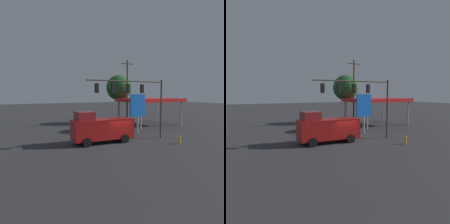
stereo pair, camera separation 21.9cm
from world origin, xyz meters
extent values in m
plane|color=#2D2D30|center=(0.00, 0.00, 0.00)|extent=(200.00, 200.00, 0.00)
cylinder|color=#473828|center=(-5.90, -0.15, 3.58)|extent=(0.20, 0.20, 7.17)
cylinder|color=#473828|center=(-0.95, -0.15, 6.87)|extent=(9.89, 0.14, 0.14)
cube|color=black|center=(-2.95, -0.15, 6.05)|extent=(0.36, 0.28, 1.00)
sphere|color=#FF4141|center=(-2.95, -0.33, 6.35)|extent=(0.22, 0.22, 0.22)
sphere|color=#392305|center=(-2.95, -0.33, 6.05)|extent=(0.22, 0.22, 0.22)
sphere|color=black|center=(-2.95, -0.33, 5.75)|extent=(0.22, 0.22, 0.22)
cube|color=black|center=(-1.03, -0.15, 6.05)|extent=(0.36, 0.28, 1.00)
sphere|color=#FF4141|center=(-1.03, -0.33, 6.35)|extent=(0.22, 0.22, 0.22)
sphere|color=#392305|center=(-1.03, -0.33, 6.05)|extent=(0.22, 0.22, 0.22)
sphere|color=black|center=(-1.03, -0.33, 5.75)|extent=(0.22, 0.22, 0.22)
cube|color=black|center=(0.90, -0.15, 6.05)|extent=(0.36, 0.28, 1.00)
sphere|color=#FF4141|center=(0.90, -0.33, 6.35)|extent=(0.22, 0.22, 0.22)
sphere|color=#392305|center=(0.90, -0.33, 6.05)|extent=(0.22, 0.22, 0.22)
sphere|color=black|center=(0.90, -0.33, 5.75)|extent=(0.22, 0.22, 0.22)
cube|color=black|center=(2.83, -0.15, 6.05)|extent=(0.36, 0.28, 1.00)
sphere|color=#FF4141|center=(2.83, -0.33, 6.35)|extent=(0.22, 0.22, 0.22)
sphere|color=#392305|center=(2.83, -0.33, 6.05)|extent=(0.22, 0.22, 0.22)
sphere|color=black|center=(2.83, -0.33, 5.75)|extent=(0.22, 0.22, 0.22)
cylinder|color=#473828|center=(-8.51, -11.80, 5.60)|extent=(0.26, 0.26, 11.20)
cube|color=#473828|center=(-8.51, -11.80, 10.60)|extent=(2.40, 0.14, 0.14)
cube|color=red|center=(-11.85, -9.68, 4.36)|extent=(9.79, 7.63, 0.60)
cube|color=red|center=(-11.85, -13.52, 4.36)|extent=(9.79, 0.06, 0.36)
cylinder|color=#B7B7BC|center=(-16.14, -12.90, 2.03)|extent=(0.24, 0.24, 4.06)
cylinder|color=#B7B7BC|center=(-7.56, -12.90, 2.03)|extent=(0.24, 0.24, 4.06)
cylinder|color=#B7B7BC|center=(-16.14, -6.47, 2.03)|extent=(0.24, 0.24, 4.06)
cylinder|color=#B7B7BC|center=(-7.56, -6.47, 2.03)|extent=(0.24, 0.24, 4.06)
cylinder|color=#B7B7BC|center=(-5.23, -4.12, 2.69)|extent=(0.24, 0.24, 5.39)
cube|color=blue|center=(-5.23, -4.12, 3.86)|extent=(2.35, 0.24, 3.07)
cube|color=black|center=(-5.23, -4.25, 3.86)|extent=(1.65, 0.04, 1.07)
cube|color=#474C51|center=(-1.93, -4.40, 0.78)|extent=(2.04, 4.49, 0.90)
cube|color=black|center=(-1.93, -4.40, 1.58)|extent=(1.76, 2.09, 0.70)
cylinder|color=black|center=(-2.93, -3.03, 0.33)|extent=(0.26, 0.67, 0.66)
cylinder|color=black|center=(-1.09, -2.93, 0.33)|extent=(0.26, 0.67, 0.66)
cylinder|color=black|center=(-2.77, -5.88, 0.33)|extent=(0.26, 0.67, 0.66)
cylinder|color=black|center=(-0.94, -5.78, 0.33)|extent=(0.26, 0.67, 0.66)
cube|color=silver|center=(0.65, -8.60, 0.78)|extent=(2.14, 4.53, 0.90)
cube|color=black|center=(0.65, -8.60, 1.58)|extent=(1.81, 2.12, 0.70)
cylinder|color=black|center=(-0.38, -7.25, 0.33)|extent=(0.27, 0.68, 0.66)
cylinder|color=black|center=(1.46, -7.10, 0.33)|extent=(0.27, 0.68, 0.66)
cylinder|color=black|center=(-0.15, -10.10, 0.33)|extent=(0.27, 0.68, 0.66)
cylinder|color=black|center=(1.68, -9.95, 0.33)|extent=(0.27, 0.68, 0.66)
cube|color=maroon|center=(1.67, -1.16, 1.58)|extent=(6.94, 2.74, 2.20)
cube|color=maroon|center=(3.76, -1.29, 3.13)|extent=(1.93, 2.23, 0.90)
cylinder|color=black|center=(3.95, -0.13, 0.48)|extent=(0.97, 0.28, 0.96)
cylinder|color=black|center=(3.80, -2.47, 0.48)|extent=(0.97, 0.28, 0.96)
cylinder|color=black|center=(-0.46, 0.15, 0.48)|extent=(0.97, 0.28, 0.96)
cylinder|color=black|center=(-0.61, -2.18, 0.48)|extent=(0.97, 0.28, 0.96)
cylinder|color=#4C331E|center=(-8.49, -14.57, 2.45)|extent=(0.36, 0.36, 4.91)
sphere|color=#235628|center=(-8.49, -14.57, 6.56)|extent=(4.72, 4.72, 4.72)
cylinder|color=gold|center=(-5.43, 3.43, 0.35)|extent=(0.24, 0.24, 0.70)
sphere|color=gold|center=(-5.43, 3.43, 0.77)|extent=(0.22, 0.22, 0.22)
camera|label=1|loc=(12.46, 20.34, 5.53)|focal=35.00mm
camera|label=2|loc=(12.27, 20.45, 5.53)|focal=35.00mm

